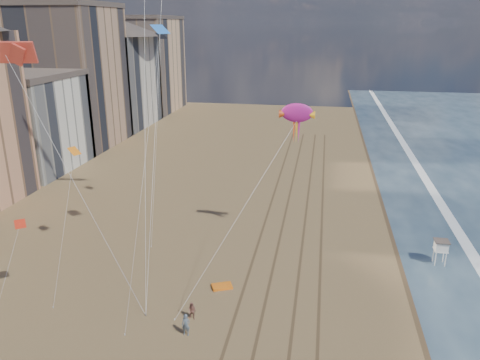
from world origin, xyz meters
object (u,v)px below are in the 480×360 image
(kite_flyer_a, at_px, (186,325))
(kite_flyer_b, at_px, (192,311))
(show_kite, at_px, (297,113))
(lifeguard_stand, at_px, (441,246))
(grounded_kite, at_px, (222,286))

(kite_flyer_a, distance_m, kite_flyer_b, 2.27)
(kite_flyer_a, height_order, kite_flyer_b, kite_flyer_a)
(show_kite, xyz_separation_m, kite_flyer_a, (-7.53, -18.59, -14.74))
(show_kite, relative_size, kite_flyer_b, 15.02)
(lifeguard_stand, xyz_separation_m, kite_flyer_b, (-23.77, -14.43, -1.35))
(grounded_kite, xyz_separation_m, kite_flyer_b, (-1.49, -5.58, 0.70))
(kite_flyer_a, xyz_separation_m, kite_flyer_b, (-0.10, 2.26, -0.17))
(kite_flyer_a, bearing_deg, kite_flyer_b, 89.92)
(lifeguard_stand, distance_m, show_kite, 21.16)
(show_kite, bearing_deg, kite_flyer_b, -115.04)
(show_kite, bearing_deg, lifeguard_stand, -6.71)
(grounded_kite, bearing_deg, show_kite, 36.64)
(grounded_kite, height_order, kite_flyer_b, kite_flyer_b)
(lifeguard_stand, relative_size, grounded_kite, 1.42)
(lifeguard_stand, xyz_separation_m, kite_flyer_a, (-23.67, -16.69, -1.18))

